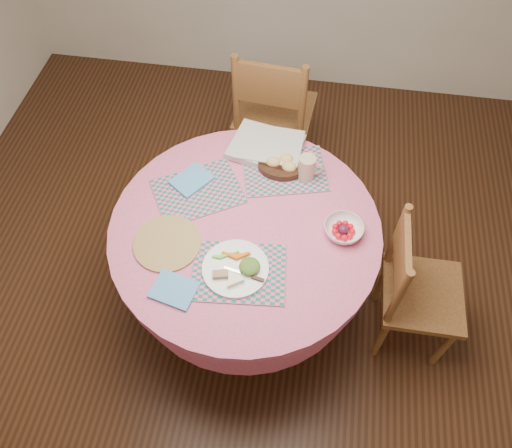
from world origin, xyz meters
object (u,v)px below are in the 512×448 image
at_px(dining_table, 246,249).
at_px(fruit_bowl, 343,230).
at_px(wicker_trivet, 167,243).
at_px(latte_mug, 307,168).
at_px(chair_back, 273,112).
at_px(bread_bowl, 282,165).
at_px(dinner_plate, 237,269).
at_px(chair_right, 414,289).

height_order(dining_table, fruit_bowl, fruit_bowl).
bearing_deg(wicker_trivet, latte_mug, 40.16).
xyz_separation_m(chair_back, latte_mug, (0.25, -0.68, 0.30)).
bearing_deg(dining_table, bread_bowl, 71.93).
height_order(wicker_trivet, bread_bowl, bread_bowl).
distance_m(latte_mug, fruit_bowl, 0.36).
xyz_separation_m(dining_table, fruit_bowl, (0.44, 0.03, 0.22)).
xyz_separation_m(dining_table, bread_bowl, (0.12, 0.37, 0.23)).
height_order(dinner_plate, latte_mug, latte_mug).
relative_size(dining_table, latte_mug, 9.66).
xyz_separation_m(wicker_trivet, dinner_plate, (0.33, -0.09, 0.02)).
bearing_deg(latte_mug, chair_right, -32.19).
bearing_deg(chair_back, bread_bowl, 105.59).
height_order(chair_back, wicker_trivet, chair_back).
xyz_separation_m(chair_right, dinner_plate, (-0.82, -0.20, 0.31)).
distance_m(chair_right, bread_bowl, 0.88).
distance_m(dining_table, wicker_trivet, 0.41).
distance_m(wicker_trivet, latte_mug, 0.75).
bearing_deg(dining_table, chair_back, 90.22).
xyz_separation_m(wicker_trivet, bread_bowl, (0.44, 0.51, 0.03)).
relative_size(chair_right, wicker_trivet, 2.91).
height_order(latte_mug, fruit_bowl, latte_mug).
bearing_deg(wicker_trivet, chair_back, 74.63).
xyz_separation_m(bread_bowl, latte_mug, (0.13, -0.03, 0.04)).
relative_size(latte_mug, fruit_bowl, 0.56).
relative_size(dining_table, chair_right, 1.42).
height_order(chair_right, wicker_trivet, chair_right).
relative_size(bread_bowl, latte_mug, 1.79).
bearing_deg(dining_table, fruit_bowl, 4.16).
bearing_deg(bread_bowl, chair_right, -29.48).
bearing_deg(latte_mug, bread_bowl, 165.10).
bearing_deg(chair_back, dinner_plate, 95.21).
bearing_deg(bread_bowl, fruit_bowl, -46.31).
xyz_separation_m(chair_right, wicker_trivet, (-1.15, -0.11, 0.30)).
bearing_deg(fruit_bowl, latte_mug, 122.83).
xyz_separation_m(dining_table, latte_mug, (0.24, 0.33, 0.26)).
relative_size(wicker_trivet, bread_bowl, 1.30).
height_order(dinner_plate, fruit_bowl, dinner_plate).
height_order(dining_table, bread_bowl, bread_bowl).
relative_size(chair_back, fruit_bowl, 4.35).
distance_m(dining_table, fruit_bowl, 0.49).
relative_size(wicker_trivet, dinner_plate, 1.05).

